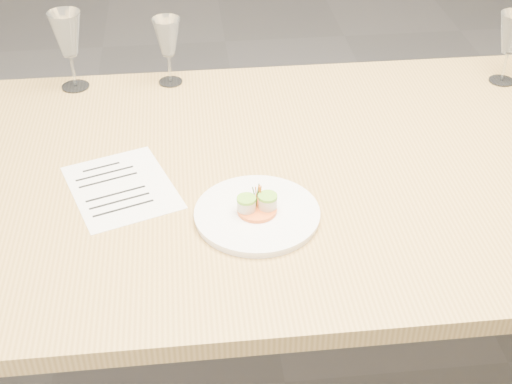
{
  "coord_description": "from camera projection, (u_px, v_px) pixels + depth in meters",
  "views": [
    {
      "loc": [
        -0.23,
        -1.31,
        1.65
      ],
      "look_at": [
        -0.1,
        -0.15,
        0.8
      ],
      "focal_mm": 50.0,
      "sensor_mm": 36.0,
      "label": 1
    }
  ],
  "objects": [
    {
      "name": "ground",
      "position": [
        285.0,
        382.0,
        2.05
      ],
      "size": [
        7.0,
        7.0,
        0.0
      ],
      "primitive_type": "plane",
      "color": "slate",
      "rests_on": "ground"
    },
    {
      "name": "wine_glass_2",
      "position": [
        512.0,
        35.0,
        1.85
      ],
      "size": [
        0.08,
        0.08,
        0.19
      ],
      "color": "white",
      "rests_on": "dining_table"
    },
    {
      "name": "wine_glass_0",
      "position": [
        67.0,
        36.0,
        1.82
      ],
      "size": [
        0.08,
        0.08,
        0.21
      ],
      "color": "white",
      "rests_on": "dining_table"
    },
    {
      "name": "recipe_sheet",
      "position": [
        121.0,
        187.0,
        1.54
      ],
      "size": [
        0.28,
        0.31,
        0.0
      ],
      "rotation": [
        0.0,
        0.0,
        0.34
      ],
      "color": "white",
      "rests_on": "dining_table"
    },
    {
      "name": "wine_glass_1",
      "position": [
        167.0,
        39.0,
        1.85
      ],
      "size": [
        0.07,
        0.07,
        0.18
      ],
      "color": "white",
      "rests_on": "dining_table"
    },
    {
      "name": "dinner_plate",
      "position": [
        257.0,
        213.0,
        1.45
      ],
      "size": [
        0.26,
        0.26,
        0.07
      ],
      "rotation": [
        0.0,
        0.0,
        -0.14
      ],
      "color": "white",
      "rests_on": "dining_table"
    },
    {
      "name": "dining_table",
      "position": [
        292.0,
        191.0,
        1.64
      ],
      "size": [
        2.4,
        1.0,
        0.75
      ],
      "color": "tan",
      "rests_on": "ground"
    }
  ]
}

